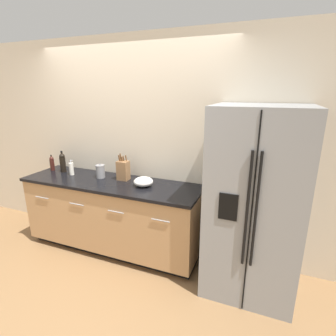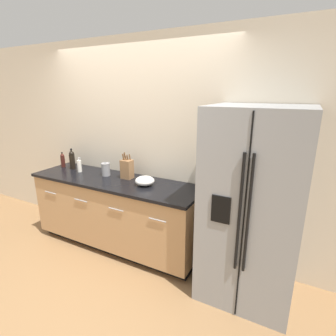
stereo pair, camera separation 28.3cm
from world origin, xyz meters
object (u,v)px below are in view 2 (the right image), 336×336
at_px(refrigerator, 252,207).
at_px(steel_canister, 106,169).
at_px(oil_bottle, 63,160).
at_px(knife_block, 127,169).
at_px(wine_bottle, 72,160).
at_px(mixing_bowl, 145,181).
at_px(soap_dispenser, 79,166).

xyz_separation_m(refrigerator, steel_canister, (-1.86, 0.13, 0.07)).
bearing_deg(oil_bottle, refrigerator, -3.26).
xyz_separation_m(knife_block, steel_canister, (-0.31, -0.04, -0.04)).
relative_size(knife_block, wine_bottle, 1.13).
bearing_deg(steel_canister, knife_block, 7.37).
height_order(oil_bottle, steel_canister, oil_bottle).
bearing_deg(wine_bottle, steel_canister, -1.80).
height_order(knife_block, wine_bottle, knife_block).
bearing_deg(steel_canister, wine_bottle, 178.20).
bearing_deg(mixing_bowl, refrigerator, -2.90).
xyz_separation_m(wine_bottle, oil_bottle, (-0.19, 0.00, -0.03)).
height_order(wine_bottle, mixing_bowl, wine_bottle).
height_order(steel_canister, mixing_bowl, steel_canister).
bearing_deg(soap_dispenser, wine_bottle, 162.68).
height_order(soap_dispenser, steel_canister, soap_dispenser).
distance_m(refrigerator, mixing_bowl, 1.22).
xyz_separation_m(knife_block, wine_bottle, (-0.92, -0.02, 0.01)).
distance_m(refrigerator, soap_dispenser, 2.28).
bearing_deg(oil_bottle, steel_canister, -1.51).
distance_m(knife_block, oil_bottle, 1.11).
xyz_separation_m(knife_block, mixing_bowl, (0.33, -0.11, -0.07)).
bearing_deg(refrigerator, oil_bottle, 176.74).
distance_m(soap_dispenser, oil_bottle, 0.39).
relative_size(knife_block, mixing_bowl, 1.47).
xyz_separation_m(refrigerator, oil_bottle, (-2.66, 0.15, 0.09)).
bearing_deg(steel_canister, refrigerator, -4.02).
bearing_deg(knife_block, soap_dispenser, -173.68).
distance_m(wine_bottle, oil_bottle, 0.19).
height_order(wine_bottle, soap_dispenser, wine_bottle).
xyz_separation_m(oil_bottle, steel_canister, (0.80, -0.02, -0.02)).
height_order(soap_dispenser, mixing_bowl, soap_dispenser).
relative_size(refrigerator, steel_canister, 10.28).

